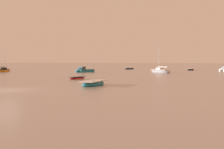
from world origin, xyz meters
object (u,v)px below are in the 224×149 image
at_px(rowboat_moored_0, 191,70).
at_px(sailboat_moored_1, 160,71).
at_px(rowboat_moored_2, 129,69).
at_px(motorboat_moored_4, 83,71).
at_px(rowboat_moored_3, 94,84).
at_px(rowboat_moored_1, 77,78).
at_px(sailboat_moored_0, 3,71).

height_order(rowboat_moored_0, sailboat_moored_1, sailboat_moored_1).
relative_size(rowboat_moored_2, motorboat_moored_4, 0.69).
bearing_deg(sailboat_moored_1, rowboat_moored_3, 130.96).
distance_m(rowboat_moored_1, rowboat_moored_2, 54.95).
bearing_deg(sailboat_moored_1, rowboat_moored_2, -18.98).
relative_size(sailboat_moored_0, motorboat_moored_4, 1.16).
height_order(rowboat_moored_1, rowboat_moored_2, rowboat_moored_2).
distance_m(rowboat_moored_3, motorboat_moored_4, 38.89).
distance_m(rowboat_moored_1, motorboat_moored_4, 27.01).
height_order(sailboat_moored_0, sailboat_moored_1, sailboat_moored_1).
relative_size(rowboat_moored_2, sailboat_moored_1, 0.55).
bearing_deg(rowboat_moored_1, motorboat_moored_4, -141.38).
relative_size(motorboat_moored_4, sailboat_moored_1, 0.80).
distance_m(rowboat_moored_2, sailboat_moored_1, 30.42).
xyz_separation_m(rowboat_moored_2, motorboat_moored_4, (2.57, -29.63, 0.15)).
bearing_deg(rowboat_moored_2, rowboat_moored_3, -131.97).
bearing_deg(rowboat_moored_1, sailboat_moored_1, -179.20).
bearing_deg(rowboat_moored_2, sailboat_moored_1, -115.27).
bearing_deg(rowboat_moored_2, rowboat_moored_1, -136.62).
bearing_deg(rowboat_moored_1, rowboat_moored_3, 49.72).
height_order(rowboat_moored_2, sailboat_moored_1, sailboat_moored_1).
bearing_deg(sailboat_moored_0, sailboat_moored_1, -91.51).
bearing_deg(motorboat_moored_4, rowboat_moored_1, 42.83).
height_order(sailboat_moored_0, rowboat_moored_3, sailboat_moored_0).
relative_size(rowboat_moored_1, motorboat_moored_4, 0.55).
relative_size(sailboat_moored_0, rowboat_moored_2, 1.69).
xyz_separation_m(rowboat_moored_0, sailboat_moored_0, (-36.65, -36.09, 0.08)).
relative_size(rowboat_moored_2, rowboat_moored_3, 0.78).
bearing_deg(rowboat_moored_0, motorboat_moored_4, 141.93).
bearing_deg(rowboat_moored_3, motorboat_moored_4, -153.14).
bearing_deg(rowboat_moored_1, sailboat_moored_0, -109.43).
height_order(rowboat_moored_0, sailboat_moored_0, sailboat_moored_0).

